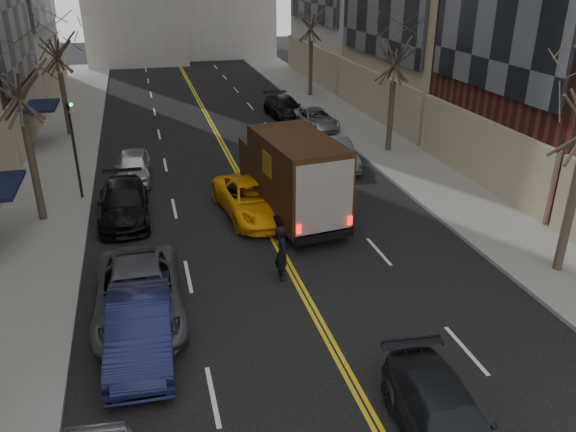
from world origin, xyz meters
name	(u,v)px	position (x,y,z in m)	size (l,w,h in m)	color
sidewalk_left	(57,166)	(-9.00, 27.00, 0.07)	(4.00, 66.00, 0.15)	slate
sidewalk_right	(377,141)	(9.00, 27.00, 0.07)	(4.00, 66.00, 0.15)	slate
tree_lf_mid	(12,57)	(-8.80, 20.00, 6.60)	(3.20, 3.20, 8.91)	#382D23
tree_lf_far	(54,34)	(-8.80, 33.00, 6.02)	(3.20, 3.20, 8.12)	#382D23
tree_rt_mid	(396,38)	(8.80, 25.00, 6.17)	(3.20, 3.20, 8.32)	#382D23
tree_rt_far	(312,7)	(8.80, 40.00, 6.74)	(3.20, 3.20, 9.11)	#382D23
traffic_signal	(73,140)	(-7.39, 22.00, 2.82)	(0.29, 0.26, 4.70)	black
ups_truck	(292,177)	(1.20, 17.80, 1.81)	(3.28, 6.81, 3.60)	black
observer_sedan	(446,422)	(1.20, 5.16, 0.65)	(2.23, 4.64, 1.31)	black
taxi	(253,199)	(-0.30, 18.44, 0.74)	(2.44, 5.30, 1.47)	#FFAE0A
pedestrian	(282,253)	(-0.44, 13.06, 0.97)	(0.71, 0.46, 1.94)	black
parked_lf_b	(140,327)	(-5.10, 10.27, 0.79)	(1.67, 4.79, 1.58)	#111435
parked_lf_c	(139,294)	(-5.10, 12.02, 0.77)	(2.55, 5.53, 1.54)	#47494E
parked_lf_d	(124,203)	(-5.54, 19.48, 0.71)	(2.00, 4.91, 1.43)	black
parked_lf_e	(133,166)	(-5.10, 24.10, 0.70)	(1.65, 4.10, 1.40)	#B9BCC1
parked_rt_a	(337,153)	(5.18, 23.49, 0.70)	(1.49, 4.27, 1.41)	#505359
parked_rt_b	(316,119)	(6.30, 30.67, 0.64)	(2.12, 4.61, 1.28)	#9B9EA2
parked_rt_c	(285,108)	(5.10, 33.94, 0.71)	(2.00, 4.91, 1.43)	black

